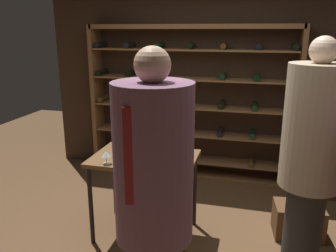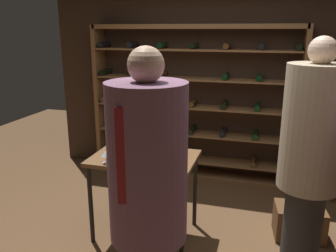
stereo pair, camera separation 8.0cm
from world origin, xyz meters
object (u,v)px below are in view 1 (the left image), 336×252
at_px(wine_bottle_gold_foil, 119,134).
at_px(wine_crate, 298,220).
at_px(person_guest_plum_blouse, 311,156).
at_px(tasting_table, 145,166).
at_px(wine_bottle_amber_reserve, 151,136).
at_px(wine_glass_stemmed_center, 106,154).
at_px(wine_rack, 192,104).
at_px(person_bystander_dark_jacket, 154,200).

bearing_deg(wine_bottle_gold_foil, wine_crate, 3.42).
height_order(person_guest_plum_blouse, wine_bottle_gold_foil, person_guest_plum_blouse).
distance_m(tasting_table, wine_bottle_amber_reserve, 0.34).
relative_size(wine_bottle_amber_reserve, wine_glass_stemmed_center, 3.07).
distance_m(tasting_table, person_guest_plum_blouse, 1.55).
height_order(tasting_table, wine_crate, tasting_table).
xyz_separation_m(wine_rack, wine_bottle_gold_foil, (-0.53, -1.33, -0.08)).
bearing_deg(tasting_table, person_guest_plum_blouse, -12.87).
bearing_deg(person_guest_plum_blouse, wine_rack, -17.99).
relative_size(tasting_table, wine_crate, 2.12).
bearing_deg(wine_crate, wine_glass_stemmed_center, -160.73).
height_order(person_bystander_dark_jacket, wine_crate, person_bystander_dark_jacket).
distance_m(wine_rack, tasting_table, 1.63).
relative_size(wine_crate, wine_bottle_gold_foil, 1.27).
relative_size(wine_rack, wine_crate, 5.98).
relative_size(tasting_table, person_bystander_dark_jacket, 0.51).
distance_m(wine_bottle_gold_foil, wine_glass_stemmed_center, 0.53).
xyz_separation_m(wine_crate, wine_bottle_amber_reserve, (-1.53, -0.13, 0.83)).
bearing_deg(wine_rack, wine_bottle_gold_foil, -111.73).
bearing_deg(wine_bottle_amber_reserve, wine_bottle_gold_foil, 177.30).
bearing_deg(wine_rack, person_guest_plum_blouse, -55.83).
bearing_deg(tasting_table, person_bystander_dark_jacket, -69.01).
xyz_separation_m(wine_crate, wine_glass_stemmed_center, (-1.81, -0.63, 0.78)).
distance_m(tasting_table, wine_crate, 1.68).
height_order(wine_bottle_gold_foil, wine_glass_stemmed_center, wine_bottle_gold_foil).
bearing_deg(person_bystander_dark_jacket, wine_glass_stemmed_center, 112.89).
xyz_separation_m(person_bystander_dark_jacket, wine_bottle_amber_reserve, (-0.49, 1.51, -0.10)).
relative_size(tasting_table, person_guest_plum_blouse, 0.50).
bearing_deg(wine_rack, wine_glass_stemmed_center, -103.59).
bearing_deg(wine_glass_stemmed_center, wine_rack, 76.41).
distance_m(wine_rack, wine_bottle_amber_reserve, 1.36).
bearing_deg(wine_rack, tasting_table, -95.98).
bearing_deg(wine_crate, person_bystander_dark_jacket, -122.37).
distance_m(person_guest_plum_blouse, wine_bottle_gold_foil, 1.93).
xyz_separation_m(person_bystander_dark_jacket, person_guest_plum_blouse, (0.98, 0.94, 0.02)).
bearing_deg(tasting_table, wine_glass_stemmed_center, -136.53).
distance_m(wine_rack, person_guest_plum_blouse, 2.32).
height_order(wine_crate, wine_bottle_gold_foil, wine_bottle_gold_foil).
height_order(wine_rack, tasting_table, wine_rack).
relative_size(wine_bottle_gold_foil, wine_bottle_amber_reserve, 0.97).
relative_size(person_guest_plum_blouse, wine_bottle_gold_foil, 5.37).
bearing_deg(wine_crate, wine_bottle_gold_foil, -176.58).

